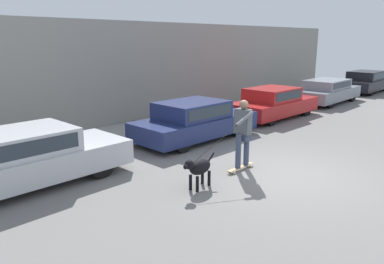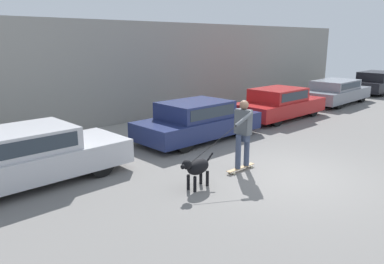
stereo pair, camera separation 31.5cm
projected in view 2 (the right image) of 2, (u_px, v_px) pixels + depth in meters
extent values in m
plane|color=slate|center=(284.00, 176.00, 8.91)|extent=(36.00, 36.00, 0.00)
cube|color=gray|center=(113.00, 75.00, 13.42)|extent=(32.00, 0.30, 3.80)
cube|color=gray|center=(136.00, 131.00, 12.99)|extent=(30.00, 2.19, 0.13)
cylinder|color=black|center=(71.00, 150.00, 9.85)|extent=(0.66, 0.20, 0.66)
cylinder|color=black|center=(101.00, 163.00, 8.80)|extent=(0.66, 0.20, 0.66)
cube|color=#BCBCC1|center=(27.00, 163.00, 8.34)|extent=(4.55, 1.77, 0.58)
cube|color=#BCBCC1|center=(16.00, 141.00, 8.08)|extent=(2.36, 1.58, 0.50)
cube|color=#28333D|center=(30.00, 147.00, 7.53)|extent=(2.07, 0.03, 0.32)
cylinder|color=black|center=(210.00, 120.00, 13.51)|extent=(0.62, 0.21, 0.62)
cylinder|color=black|center=(243.00, 127.00, 12.43)|extent=(0.62, 0.21, 0.62)
cylinder|color=black|center=(152.00, 132.00, 11.75)|extent=(0.62, 0.21, 0.62)
cylinder|color=black|center=(184.00, 142.00, 10.67)|extent=(0.62, 0.21, 0.62)
cube|color=navy|center=(199.00, 125.00, 12.05)|extent=(4.30, 1.85, 0.55)
cube|color=navy|center=(195.00, 110.00, 11.81)|extent=(2.17, 1.63, 0.52)
cube|color=#28333D|center=(213.00, 112.00, 11.24)|extent=(1.88, 0.05, 0.33)
cylinder|color=black|center=(282.00, 105.00, 16.69)|extent=(0.62, 0.21, 0.61)
cylinder|color=black|center=(313.00, 109.00, 15.64)|extent=(0.62, 0.21, 0.61)
cylinder|color=black|center=(245.00, 112.00, 14.94)|extent=(0.62, 0.21, 0.61)
cylinder|color=black|center=(276.00, 118.00, 13.89)|extent=(0.62, 0.21, 0.61)
cube|color=#B21E1E|center=(280.00, 107.00, 15.25)|extent=(4.29, 1.82, 0.55)
cube|color=#B21E1E|center=(278.00, 95.00, 15.01)|extent=(2.13, 1.60, 0.51)
cube|color=#28333D|center=(295.00, 96.00, 14.45)|extent=(1.85, 0.05, 0.32)
cylinder|color=black|center=(334.00, 93.00, 20.18)|extent=(0.67, 0.21, 0.67)
cylinder|color=black|center=(362.00, 96.00, 19.17)|extent=(0.67, 0.21, 0.67)
cylinder|color=black|center=(309.00, 98.00, 18.28)|extent=(0.67, 0.21, 0.67)
cylinder|color=black|center=(338.00, 102.00, 17.27)|extent=(0.67, 0.21, 0.67)
cube|color=gray|center=(336.00, 94.00, 18.69)|extent=(4.47, 1.79, 0.54)
cube|color=gray|center=(335.00, 85.00, 18.45)|extent=(2.49, 1.59, 0.45)
cube|color=#28333D|center=(351.00, 86.00, 17.91)|extent=(2.17, 0.04, 0.29)
cylinder|color=black|center=(372.00, 85.00, 23.82)|extent=(0.63, 0.20, 0.63)
cylinder|color=black|center=(355.00, 89.00, 22.01)|extent=(0.63, 0.20, 0.63)
cylinder|color=black|center=(382.00, 91.00, 20.99)|extent=(0.63, 0.20, 0.63)
cube|color=black|center=(377.00, 85.00, 22.36)|extent=(4.29, 1.75, 0.58)
cube|color=black|center=(377.00, 76.00, 22.11)|extent=(2.32, 1.57, 0.51)
cylinder|color=black|center=(195.00, 184.00, 7.93)|extent=(0.07, 0.07, 0.34)
cylinder|color=black|center=(188.00, 182.00, 8.05)|extent=(0.07, 0.07, 0.34)
cylinder|color=black|center=(207.00, 178.00, 8.27)|extent=(0.07, 0.07, 0.34)
cylinder|color=black|center=(201.00, 177.00, 8.38)|extent=(0.07, 0.07, 0.34)
ellipsoid|color=black|center=(198.00, 167.00, 8.08)|extent=(0.66, 0.40, 0.33)
sphere|color=black|center=(187.00, 165.00, 7.76)|extent=(0.21, 0.21, 0.21)
cylinder|color=black|center=(184.00, 167.00, 7.69)|extent=(0.12, 0.11, 0.09)
cylinder|color=black|center=(209.00, 158.00, 8.37)|extent=(0.26, 0.07, 0.20)
cylinder|color=beige|center=(234.00, 173.00, 8.97)|extent=(0.07, 0.03, 0.07)
cylinder|color=beige|center=(229.00, 172.00, 9.08)|extent=(0.07, 0.03, 0.07)
cylinder|color=beige|center=(252.00, 167.00, 9.43)|extent=(0.07, 0.03, 0.07)
cylinder|color=beige|center=(247.00, 165.00, 9.54)|extent=(0.07, 0.03, 0.07)
cube|color=#A88456|center=(241.00, 167.00, 9.24)|extent=(0.95, 0.13, 0.02)
cylinder|color=#38425B|center=(238.00, 152.00, 9.06)|extent=(0.14, 0.14, 0.84)
cylinder|color=#38425B|center=(247.00, 149.00, 9.28)|extent=(0.14, 0.14, 0.84)
cube|color=#38425B|center=(243.00, 137.00, 9.09)|extent=(0.17, 0.31, 0.17)
cube|color=#4C5156|center=(243.00, 122.00, 9.00)|extent=(0.20, 0.39, 0.61)
sphere|color=brown|center=(244.00, 105.00, 8.90)|extent=(0.22, 0.22, 0.22)
cylinder|color=#4C5156|center=(236.00, 122.00, 9.17)|extent=(0.09, 0.09, 0.58)
cylinder|color=#4C5156|center=(244.00, 119.00, 8.63)|extent=(0.57, 0.13, 0.32)
cylinder|color=black|center=(212.00, 145.00, 8.13)|extent=(1.44, 0.13, 0.66)
cylinder|color=#4C5156|center=(229.00, 115.00, 14.29)|extent=(0.17, 0.17, 0.65)
sphere|color=#4C5156|center=(229.00, 106.00, 14.20)|extent=(0.18, 0.18, 0.18)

